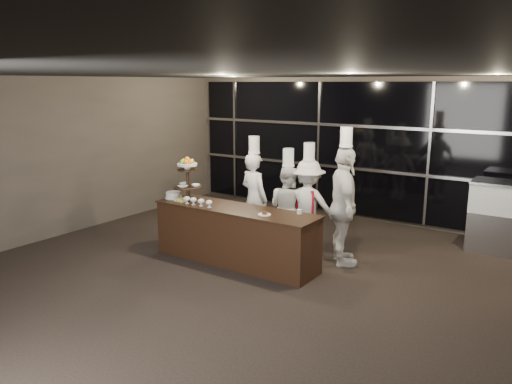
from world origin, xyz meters
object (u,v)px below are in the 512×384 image
Objects in this scene: chef_c at (308,205)px; chef_a at (254,197)px; layer_cake at (174,195)px; chef_d at (344,206)px; display_stand at (188,176)px; buffet_counter at (235,235)px; chef_b at (288,207)px.

chef_a is at bearing -166.58° from chef_c.
chef_d is (2.76, 0.96, -0.00)m from layer_cake.
chef_c reaches higher than display_stand.
buffet_counter is 1.17m from chef_b.
chef_b is at bearing 171.30° from chef_d.
chef_d is at bearing 20.24° from display_stand.
chef_a is 1.79m from chef_d.
buffet_counter is 1.33m from display_stand.
chef_d reaches higher than layer_cake.
chef_b reaches higher than buffet_counter.
layer_cake is 0.14× the size of chef_d.
chef_c reaches higher than chef_b.
chef_c is at bearing 62.23° from buffet_counter.
chef_a reaches higher than layer_cake.
chef_d is at bearing -8.70° from chef_b.
display_stand reaches higher than layer_cake.
layer_cake is 2.00m from chef_b.
chef_a is 1.00m from chef_c.
chef_d is (0.81, -0.33, 0.17)m from chef_c.
display_stand is 0.39× the size of chef_c.
chef_b is at bearing 34.79° from layer_cake.
chef_d reaches higher than display_stand.
chef_b is at bearing 72.65° from buffet_counter.
layer_cake is (-0.29, -0.05, -0.37)m from display_stand.
layer_cake is 2.34m from chef_c.
chef_d reaches higher than chef_c.
buffet_counter is at bearing -117.77° from chef_c.
chef_b is at bearing 6.50° from chef_a.
display_stand is (-1.00, -0.00, 0.87)m from buffet_counter.
chef_a is at bearing 55.99° from display_stand.
chef_c is 0.89m from chef_d.
chef_c reaches higher than layer_cake.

